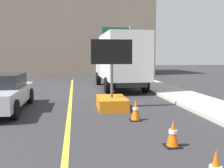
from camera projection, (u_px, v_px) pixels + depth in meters
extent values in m
cube|color=yellow|center=(65.00, 160.00, 5.18)|extent=(0.14, 36.00, 0.01)
cube|color=orange|center=(112.00, 103.00, 10.23)|extent=(1.13, 1.82, 0.45)
cylinder|color=#4C4C4C|center=(112.00, 81.00, 10.14)|extent=(0.10, 0.10, 1.30)
cube|color=black|center=(112.00, 52.00, 10.02)|extent=(1.60, 0.10, 0.95)
sphere|color=yellow|center=(126.00, 52.00, 10.14)|extent=(0.09, 0.09, 0.09)
sphere|color=yellow|center=(118.00, 52.00, 10.10)|extent=(0.09, 0.09, 0.09)
sphere|color=yellow|center=(110.00, 52.00, 10.06)|extent=(0.09, 0.09, 0.09)
sphere|color=yellow|center=(103.00, 52.00, 10.02)|extent=(0.09, 0.09, 0.09)
sphere|color=yellow|center=(98.00, 47.00, 9.98)|extent=(0.09, 0.09, 0.09)
sphere|color=yellow|center=(98.00, 57.00, 10.02)|extent=(0.09, 0.09, 0.09)
cube|color=black|center=(119.00, 79.00, 16.76)|extent=(1.76, 7.02, 0.25)
cube|color=silver|center=(113.00, 62.00, 19.12)|extent=(2.34, 2.01, 1.90)
cube|color=silver|center=(123.00, 56.00, 15.56)|extent=(2.40, 4.80, 2.69)
cylinder|color=black|center=(98.00, 79.00, 18.93)|extent=(0.30, 0.91, 0.90)
cylinder|color=black|center=(128.00, 78.00, 19.28)|extent=(0.30, 0.91, 0.90)
cylinder|color=black|center=(107.00, 85.00, 14.54)|extent=(0.30, 0.91, 0.90)
cylinder|color=black|center=(145.00, 84.00, 14.90)|extent=(0.30, 0.91, 0.90)
cylinder|color=black|center=(15.00, 110.00, 8.44)|extent=(0.22, 0.66, 0.66)
cylinder|color=black|center=(30.00, 96.00, 11.38)|extent=(0.22, 0.66, 0.66)
cylinder|color=gray|center=(130.00, 52.00, 25.22)|extent=(0.18, 0.18, 5.00)
cube|color=#0F6033|center=(116.00, 34.00, 24.75)|extent=(2.60, 0.25, 1.30)
cube|color=white|center=(116.00, 34.00, 24.78)|extent=(1.82, 0.14, 0.18)
cube|color=gray|center=(77.00, 38.00, 31.69)|extent=(16.85, 9.78, 8.60)
cube|color=black|center=(173.00, 146.00, 5.94)|extent=(0.36, 0.36, 0.03)
cone|color=#EA5B0C|center=(173.00, 133.00, 5.90)|extent=(0.28, 0.28, 0.59)
cylinder|color=white|center=(173.00, 132.00, 5.90)|extent=(0.19, 0.19, 0.08)
cube|color=black|center=(135.00, 120.00, 8.37)|extent=(0.36, 0.36, 0.03)
cone|color=orange|center=(136.00, 110.00, 8.34)|extent=(0.28, 0.28, 0.65)
cylinder|color=white|center=(136.00, 109.00, 8.33)|extent=(0.19, 0.19, 0.08)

